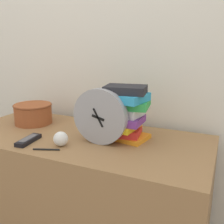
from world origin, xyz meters
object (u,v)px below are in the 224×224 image
(desk_clock, at_px, (100,117))
(tv_remote, at_px, (28,140))
(crumpled_paper_ball, at_px, (61,139))
(pen, at_px, (46,149))
(book_stack, at_px, (123,112))
(basket, at_px, (33,113))

(desk_clock, xyz_separation_m, tv_remote, (-0.33, -0.13, -0.12))
(crumpled_paper_ball, distance_m, pen, 0.08)
(book_stack, distance_m, crumpled_paper_ball, 0.33)
(basket, distance_m, tv_remote, 0.32)
(basket, bearing_deg, book_stack, -2.20)
(tv_remote, bearing_deg, crumpled_paper_ball, 9.06)
(crumpled_paper_ball, bearing_deg, basket, 147.17)
(book_stack, distance_m, tv_remote, 0.48)
(book_stack, bearing_deg, desk_clock, -124.22)
(tv_remote, bearing_deg, desk_clock, 21.58)
(tv_remote, bearing_deg, book_stack, 30.60)
(desk_clock, xyz_separation_m, basket, (-0.52, 0.13, -0.07))
(desk_clock, relative_size, book_stack, 0.98)
(desk_clock, height_order, tv_remote, desk_clock)
(book_stack, xyz_separation_m, tv_remote, (-0.40, -0.24, -0.13))
(book_stack, height_order, crumpled_paper_ball, book_stack)
(crumpled_paper_ball, bearing_deg, tv_remote, -170.94)
(book_stack, xyz_separation_m, basket, (-0.59, 0.02, -0.07))
(desk_clock, distance_m, pen, 0.29)
(crumpled_paper_ball, bearing_deg, book_stack, 42.47)
(desk_clock, relative_size, basket, 1.19)
(book_stack, relative_size, crumpled_paper_ball, 3.96)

